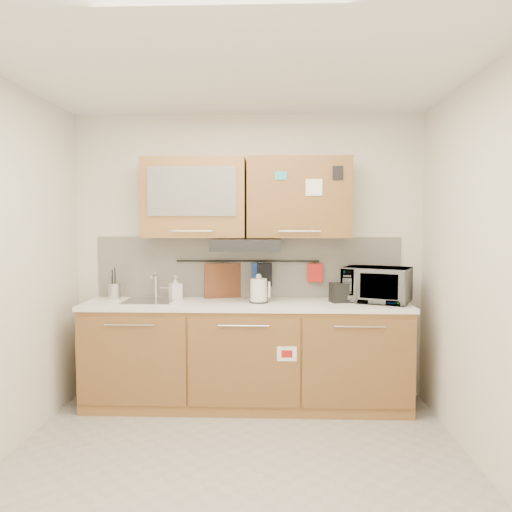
{
  "coord_description": "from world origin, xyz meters",
  "views": [
    {
      "loc": [
        0.25,
        -3.11,
        1.61
      ],
      "look_at": [
        0.09,
        1.05,
        1.33
      ],
      "focal_mm": 35.0,
      "sensor_mm": 36.0,
      "label": 1
    }
  ],
  "objects": [
    {
      "name": "toaster",
      "position": [
        0.85,
        1.23,
        1.01
      ],
      "size": [
        0.25,
        0.18,
        0.17
      ],
      "rotation": [
        0.0,
        0.0,
        0.24
      ],
      "color": "black",
      "rests_on": "countertop"
    },
    {
      "name": "dark_pouch",
      "position": [
        0.16,
        1.44,
        1.13
      ],
      "size": [
        0.14,
        0.07,
        0.21
      ],
      "primitive_type": "cube",
      "rotation": [
        0.0,
        0.0,
        0.23
      ],
      "color": "black",
      "rests_on": "utensil_rail"
    },
    {
      "name": "utensil_crock",
      "position": [
        -1.21,
        1.34,
        0.99
      ],
      "size": [
        0.13,
        0.13,
        0.29
      ],
      "rotation": [
        0.0,
        0.0,
        0.2
      ],
      "color": "silver",
      "rests_on": "countertop"
    },
    {
      "name": "wall_right",
      "position": [
        1.6,
        0.0,
        1.3
      ],
      "size": [
        0.0,
        3.0,
        3.0
      ],
      "primitive_type": "plane",
      "rotation": [
        1.57,
        0.0,
        -1.57
      ],
      "color": "silver",
      "rests_on": "ground"
    },
    {
      "name": "kettle",
      "position": [
        0.11,
        1.17,
        1.02
      ],
      "size": [
        0.18,
        0.16,
        0.25
      ],
      "rotation": [
        0.0,
        0.0,
        0.06
      ],
      "color": "silver",
      "rests_on": "countertop"
    },
    {
      "name": "oven_mitt",
      "position": [
        0.09,
        1.44,
        1.15
      ],
      "size": [
        0.11,
        0.03,
        0.18
      ],
      "primitive_type": "cube",
      "rotation": [
        0.0,
        0.0,
        0.05
      ],
      "color": "#1F4190",
      "rests_on": "utensil_rail"
    },
    {
      "name": "backsplash",
      "position": [
        0.0,
        1.49,
        1.2
      ],
      "size": [
        2.8,
        0.02,
        0.56
      ],
      "primitive_type": "cube",
      "color": "silver",
      "rests_on": "countertop"
    },
    {
      "name": "ceiling",
      "position": [
        0.0,
        0.0,
        2.6
      ],
      "size": [
        3.2,
        3.2,
        0.0
      ],
      "primitive_type": "plane",
      "rotation": [
        3.14,
        0.0,
        0.0
      ],
      "color": "white",
      "rests_on": "wall_back"
    },
    {
      "name": "countertop",
      "position": [
        0.0,
        1.19,
        0.9
      ],
      "size": [
        2.82,
        0.62,
        0.04
      ],
      "primitive_type": "cube",
      "color": "white",
      "rests_on": "base_cabinet"
    },
    {
      "name": "cutting_board",
      "position": [
        -0.23,
        1.44,
        1.03
      ],
      "size": [
        0.33,
        0.12,
        0.41
      ],
      "primitive_type": "cube",
      "rotation": [
        0.0,
        0.0,
        0.3
      ],
      "color": "brown",
      "rests_on": "utensil_rail"
    },
    {
      "name": "microwave",
      "position": [
        1.14,
        1.25,
        1.07
      ],
      "size": [
        0.66,
        0.57,
        0.31
      ],
      "primitive_type": "imported",
      "rotation": [
        0.0,
        0.0,
        -0.42
      ],
      "color": "#999999",
      "rests_on": "countertop"
    },
    {
      "name": "sink",
      "position": [
        -0.85,
        1.21,
        0.92
      ],
      "size": [
        0.42,
        0.4,
        0.26
      ],
      "color": "silver",
      "rests_on": "countertop"
    },
    {
      "name": "floor",
      "position": [
        0.0,
        0.0,
        0.0
      ],
      "size": [
        3.2,
        3.2,
        0.0
      ],
      "primitive_type": "plane",
      "color": "#9E9993",
      "rests_on": "ground"
    },
    {
      "name": "wall_back",
      "position": [
        0.0,
        1.5,
        1.3
      ],
      "size": [
        3.2,
        0.0,
        3.2
      ],
      "primitive_type": "plane",
      "rotation": [
        1.57,
        0.0,
        0.0
      ],
      "color": "silver",
      "rests_on": "ground"
    },
    {
      "name": "pot_holder",
      "position": [
        0.62,
        1.44,
        1.15
      ],
      "size": [
        0.14,
        0.05,
        0.17
      ],
      "primitive_type": "cube",
      "rotation": [
        0.0,
        0.0,
        -0.18
      ],
      "color": "#B31F17",
      "rests_on": "utensil_rail"
    },
    {
      "name": "base_cabinet",
      "position": [
        0.0,
        1.19,
        0.41
      ],
      "size": [
        2.8,
        0.64,
        0.88
      ],
      "color": "#AD783D",
      "rests_on": "floor"
    },
    {
      "name": "range_hood",
      "position": [
        0.0,
        1.25,
        1.42
      ],
      "size": [
        0.6,
        0.46,
        0.1
      ],
      "primitive_type": "cube",
      "color": "black",
      "rests_on": "upper_cabinets"
    },
    {
      "name": "upper_cabinets",
      "position": [
        -0.0,
        1.32,
        1.83
      ],
      "size": [
        1.82,
        0.37,
        0.7
      ],
      "color": "#AD783D",
      "rests_on": "wall_back"
    },
    {
      "name": "utensil_rail",
      "position": [
        0.0,
        1.45,
        1.26
      ],
      "size": [
        1.3,
        0.02,
        0.02
      ],
      "primitive_type": "cylinder",
      "rotation": [
        0.0,
        1.57,
        0.0
      ],
      "color": "black",
      "rests_on": "backsplash"
    },
    {
      "name": "soap_bottle",
      "position": [
        -0.64,
        1.32,
        1.03
      ],
      "size": [
        0.14,
        0.14,
        0.22
      ],
      "primitive_type": "imported",
      "rotation": [
        0.0,
        0.0,
        0.57
      ],
      "color": "#999999",
      "rests_on": "countertop"
    }
  ]
}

